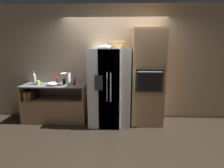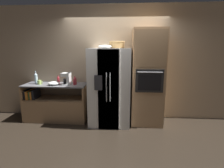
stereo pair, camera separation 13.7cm
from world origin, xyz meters
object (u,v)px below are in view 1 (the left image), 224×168
refrigerator (110,87)px  wicker_basket (116,44)px  mixing_bowl (53,84)px  bottle_tall (74,81)px  coffee_maker (66,79)px  fruit_bowl (105,46)px  wall_oven (147,78)px  bottle_short (57,80)px  mug (38,83)px  bottle_wide (34,79)px

refrigerator → wicker_basket: bearing=31.0°
refrigerator → mixing_bowl: refrigerator is taller
bottle_tall → coffee_maker: bearing=-174.9°
bottle_tall → wicker_basket: bearing=-0.5°
fruit_bowl → coffee_maker: 1.21m
wicker_basket → fruit_bowl: size_ratio=1.16×
wall_oven → bottle_short: wall_oven is taller
mug → coffee_maker: (0.69, 0.02, 0.10)m
wall_oven → fruit_bowl: wall_oven is taller
wicker_basket → bottle_tall: wicker_basket is taller
refrigerator → bottle_wide: bearing=176.1°
refrigerator → wall_oven: wall_oven is taller
wall_oven → fruit_bowl: bearing=-173.6°
fruit_bowl → bottle_tall: (-0.76, 0.13, -0.80)m
refrigerator → bottle_short: size_ratio=8.51×
mixing_bowl → coffee_maker: size_ratio=0.95×
bottle_short → mug: bottle_short is taller
refrigerator → fruit_bowl: 0.93m
fruit_bowl → coffee_maker: fruit_bowl is taller
fruit_bowl → mug: bearing=176.4°
wicker_basket → bottle_wide: (-1.99, 0.04, -0.81)m
fruit_bowl → bottle_short: 1.47m
coffee_maker → mug: bearing=-178.7°
wicker_basket → bottle_short: 1.70m
mug → mixing_bowl: mug is taller
bottle_short → mixing_bowl: bearing=-102.2°
coffee_maker → bottle_tall: bearing=5.1°
refrigerator → bottle_short: 1.33m
mixing_bowl → bottle_wide: bearing=166.7°
fruit_bowl → mug: fruit_bowl is taller
bottle_wide → mixing_bowl: bearing=-13.3°
coffee_maker → wicker_basket: bearing=0.4°
bottle_wide → mug: bearing=-28.0°
wall_oven → bottle_short: bearing=176.7°
wall_oven → bottle_wide: bearing=178.9°
fruit_bowl → mixing_bowl: 1.52m
fruit_bowl → bottle_short: bearing=169.0°
wall_oven → coffee_maker: 1.91m
wall_oven → wicker_basket: 1.04m
wicker_basket → coffee_maker: wicker_basket is taller
bottle_short → mixing_bowl: 0.20m
refrigerator → fruit_bowl: bearing=-160.7°
bottle_tall → mug: bearing=-177.9°
refrigerator → mug: bearing=177.8°
bottle_wide → mixing_bowl: bottle_wide is taller
fruit_bowl → mixing_bowl: fruit_bowl is taller
fruit_bowl → bottle_wide: size_ratio=0.98×
coffee_maker → fruit_bowl: bearing=-7.1°
refrigerator → mixing_bowl: (-1.35, 0.01, 0.06)m
wicker_basket → coffee_maker: (-1.19, -0.01, -0.79)m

